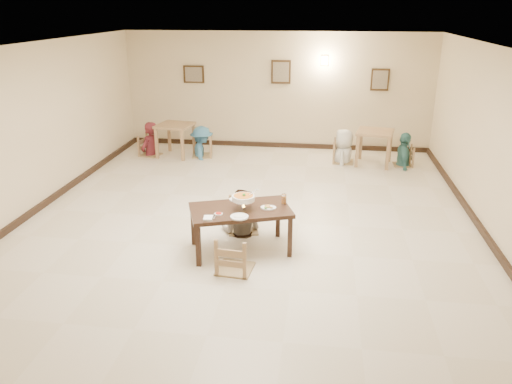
# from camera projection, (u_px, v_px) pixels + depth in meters

# --- Properties ---
(floor) EXTENTS (10.00, 10.00, 0.00)m
(floor) POSITION_uv_depth(u_px,v_px,m) (249.00, 221.00, 8.90)
(floor) COLOR beige
(floor) RESTS_ON ground
(ceiling) EXTENTS (10.00, 10.00, 0.00)m
(ceiling) POSITION_uv_depth(u_px,v_px,m) (248.00, 46.00, 7.84)
(ceiling) COLOR white
(ceiling) RESTS_ON wall_back
(wall_back) EXTENTS (10.00, 0.00, 10.00)m
(wall_back) POSITION_uv_depth(u_px,v_px,m) (277.00, 91.00, 13.01)
(wall_back) COLOR beige
(wall_back) RESTS_ON floor
(wall_front) EXTENTS (10.00, 0.00, 10.00)m
(wall_front) POSITION_uv_depth(u_px,v_px,m) (150.00, 306.00, 3.73)
(wall_front) COLOR beige
(wall_front) RESTS_ON floor
(wall_left) EXTENTS (0.00, 10.00, 10.00)m
(wall_left) POSITION_uv_depth(u_px,v_px,m) (27.00, 131.00, 8.87)
(wall_left) COLOR beige
(wall_left) RESTS_ON floor
(wall_right) EXTENTS (0.00, 10.00, 10.00)m
(wall_right) POSITION_uv_depth(u_px,v_px,m) (499.00, 148.00, 7.87)
(wall_right) COLOR beige
(wall_right) RESTS_ON floor
(baseboard_back) EXTENTS (8.00, 0.06, 0.12)m
(baseboard_back) POSITION_uv_depth(u_px,v_px,m) (276.00, 145.00, 13.49)
(baseboard_back) COLOR black
(baseboard_back) RESTS_ON floor
(baseboard_left) EXTENTS (0.06, 10.00, 0.12)m
(baseboard_left) POSITION_uv_depth(u_px,v_px,m) (41.00, 206.00, 9.38)
(baseboard_left) COLOR black
(baseboard_left) RESTS_ON floor
(baseboard_right) EXTENTS (0.06, 10.00, 0.12)m
(baseboard_right) POSITION_uv_depth(u_px,v_px,m) (482.00, 230.00, 8.38)
(baseboard_right) COLOR black
(baseboard_right) RESTS_ON floor
(picture_a) EXTENTS (0.55, 0.04, 0.45)m
(picture_a) POSITION_uv_depth(u_px,v_px,m) (194.00, 74.00, 13.10)
(picture_a) COLOR #312010
(picture_a) RESTS_ON wall_back
(picture_b) EXTENTS (0.50, 0.04, 0.60)m
(picture_b) POSITION_uv_depth(u_px,v_px,m) (281.00, 72.00, 12.78)
(picture_b) COLOR #312010
(picture_b) RESTS_ON wall_back
(picture_c) EXTENTS (0.45, 0.04, 0.55)m
(picture_c) POSITION_uv_depth(u_px,v_px,m) (380.00, 80.00, 12.52)
(picture_c) COLOR #312010
(picture_c) RESTS_ON wall_back
(wall_sconce) EXTENTS (0.16, 0.05, 0.22)m
(wall_sconce) POSITION_uv_depth(u_px,v_px,m) (325.00, 60.00, 12.54)
(wall_sconce) COLOR #FFD88C
(wall_sconce) RESTS_ON wall_back
(main_table) EXTENTS (1.70, 1.31, 0.71)m
(main_table) POSITION_uv_depth(u_px,v_px,m) (240.00, 213.00, 7.62)
(main_table) COLOR #311D13
(main_table) RESTS_ON floor
(chair_far) EXTENTS (0.49, 0.49, 1.05)m
(chair_far) POSITION_uv_depth(u_px,v_px,m) (243.00, 202.00, 8.35)
(chair_far) COLOR #A18456
(chair_far) RESTS_ON floor
(chair_near) EXTENTS (0.50, 0.50, 1.06)m
(chair_near) POSITION_uv_depth(u_px,v_px,m) (235.00, 237.00, 7.07)
(chair_near) COLOR #A18456
(chair_near) RESTS_ON floor
(main_diner) EXTENTS (0.82, 0.69, 1.53)m
(main_diner) POSITION_uv_depth(u_px,v_px,m) (241.00, 190.00, 8.21)
(main_diner) COLOR gray
(main_diner) RESTS_ON floor
(curry_warmer) EXTENTS (0.38, 0.34, 0.31)m
(curry_warmer) POSITION_uv_depth(u_px,v_px,m) (243.00, 198.00, 7.51)
(curry_warmer) COLOR silver
(curry_warmer) RESTS_ON main_table
(rice_plate_far) EXTENTS (0.28, 0.28, 0.06)m
(rice_plate_far) POSITION_uv_depth(u_px,v_px,m) (238.00, 199.00, 7.91)
(rice_plate_far) COLOR white
(rice_plate_far) RESTS_ON main_table
(rice_plate_near) EXTENTS (0.27, 0.27, 0.06)m
(rice_plate_near) POSITION_uv_depth(u_px,v_px,m) (239.00, 217.00, 7.27)
(rice_plate_near) COLOR white
(rice_plate_near) RESTS_ON main_table
(fried_plate) EXTENTS (0.24, 0.24, 0.05)m
(fried_plate) POSITION_uv_depth(u_px,v_px,m) (268.00, 207.00, 7.59)
(fried_plate) COLOR white
(fried_plate) RESTS_ON main_table
(chili_dish) EXTENTS (0.12, 0.12, 0.03)m
(chili_dish) POSITION_uv_depth(u_px,v_px,m) (219.00, 214.00, 7.37)
(chili_dish) COLOR white
(chili_dish) RESTS_ON main_table
(napkin_cutlery) EXTENTS (0.17, 0.26, 0.03)m
(napkin_cutlery) POSITION_uv_depth(u_px,v_px,m) (208.00, 218.00, 7.21)
(napkin_cutlery) COLOR white
(napkin_cutlery) RESTS_ON main_table
(drink_glass) EXTENTS (0.08, 0.08, 0.16)m
(drink_glass) POSITION_uv_depth(u_px,v_px,m) (284.00, 199.00, 7.76)
(drink_glass) COLOR white
(drink_glass) RESTS_ON main_table
(bg_table_left) EXTENTS (0.94, 0.94, 0.82)m
(bg_table_left) POSITION_uv_depth(u_px,v_px,m) (175.00, 130.00, 12.49)
(bg_table_left) COLOR #9D7A55
(bg_table_left) RESTS_ON floor
(bg_table_right) EXTENTS (0.96, 0.96, 0.82)m
(bg_table_right) POSITION_uv_depth(u_px,v_px,m) (375.00, 137.00, 11.82)
(bg_table_right) COLOR #9D7A55
(bg_table_right) RESTS_ON floor
(bg_chair_ll) EXTENTS (0.46, 0.46, 0.99)m
(bg_chair_ll) POSITION_uv_depth(u_px,v_px,m) (149.00, 137.00, 12.59)
(bg_chair_ll) COLOR #A18456
(bg_chair_ll) RESTS_ON floor
(bg_chair_lr) EXTENTS (0.49, 0.49, 1.05)m
(bg_chair_lr) POSITION_uv_depth(u_px,v_px,m) (202.00, 136.00, 12.52)
(bg_chair_lr) COLOR #A18456
(bg_chair_lr) RESTS_ON floor
(bg_chair_rl) EXTENTS (0.49, 0.49, 1.05)m
(bg_chair_rl) POSITION_uv_depth(u_px,v_px,m) (344.00, 141.00, 12.03)
(bg_chair_rl) COLOR #A18456
(bg_chair_rl) RESTS_ON floor
(bg_chair_rr) EXTENTS (0.43, 0.43, 0.91)m
(bg_chair_rr) POSITION_uv_depth(u_px,v_px,m) (405.00, 147.00, 11.81)
(bg_chair_rr) COLOR #A18456
(bg_chair_rr) RESTS_ON floor
(bg_diner_a) EXTENTS (0.59, 0.73, 1.73)m
(bg_diner_a) POSITION_uv_depth(u_px,v_px,m) (148.00, 122.00, 12.46)
(bg_diner_a) COLOR maroon
(bg_diner_a) RESTS_ON floor
(bg_diner_b) EXTENTS (0.87, 1.13, 1.54)m
(bg_diner_b) POSITION_uv_depth(u_px,v_px,m) (201.00, 126.00, 12.43)
(bg_diner_b) COLOR teal
(bg_diner_b) RESTS_ON floor
(bg_diner_c) EXTENTS (0.62, 0.86, 1.64)m
(bg_diner_c) POSITION_uv_depth(u_px,v_px,m) (345.00, 129.00, 11.93)
(bg_diner_c) COLOR silver
(bg_diner_c) RESTS_ON floor
(bg_diner_d) EXTENTS (0.40, 0.94, 1.60)m
(bg_diner_d) POSITION_uv_depth(u_px,v_px,m) (406.00, 133.00, 11.68)
(bg_diner_d) COLOR teal
(bg_diner_d) RESTS_ON floor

